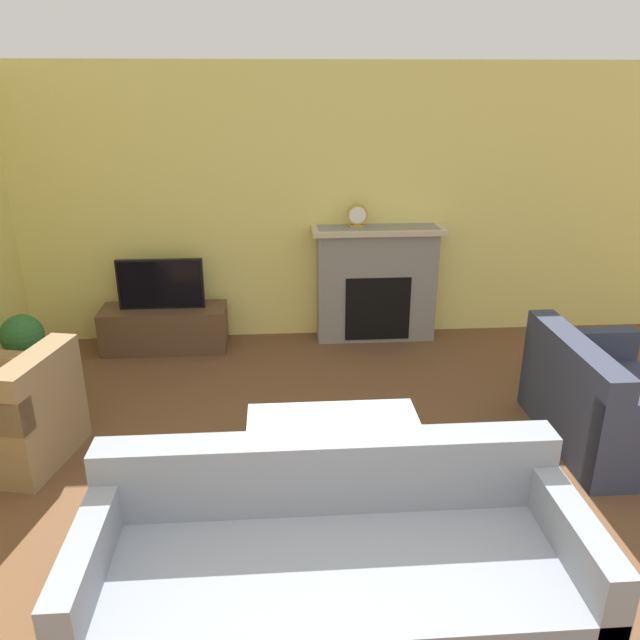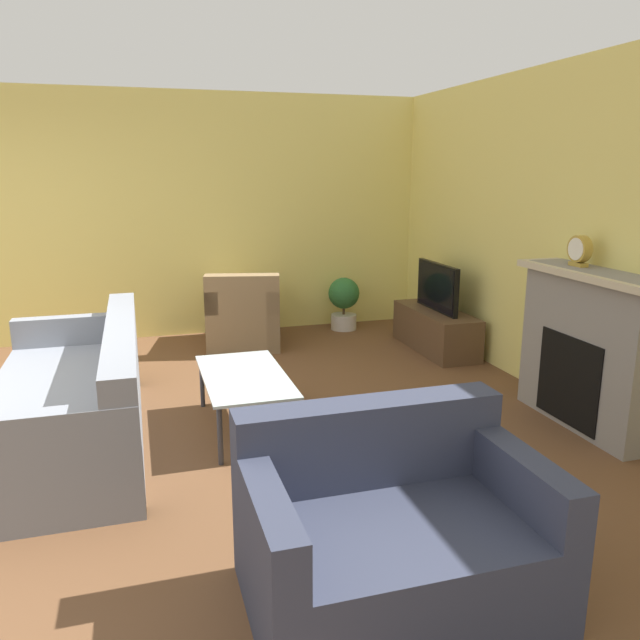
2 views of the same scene
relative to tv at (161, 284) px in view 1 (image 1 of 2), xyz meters
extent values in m
cube|color=#EADB72|center=(1.36, 0.33, 0.67)|extent=(8.54, 0.06, 2.70)
cube|color=gray|center=(2.13, 0.15, -0.09)|extent=(1.19, 0.31, 1.17)
cube|color=black|center=(2.13, -0.02, -0.31)|extent=(0.66, 0.01, 0.65)
cube|color=beige|center=(2.13, 0.12, 0.47)|extent=(1.31, 0.37, 0.05)
cube|color=brown|center=(0.00, 0.00, -0.46)|extent=(1.21, 0.44, 0.43)
cube|color=black|center=(0.00, 0.00, 0.00)|extent=(0.82, 0.05, 0.49)
cube|color=black|center=(0.00, -0.02, 0.00)|extent=(0.78, 0.01, 0.45)
cube|color=gray|center=(1.37, -3.51, -0.47)|extent=(2.37, 0.98, 0.42)
cube|color=gray|center=(1.37, -3.12, -0.06)|extent=(2.37, 0.20, 0.40)
cube|color=gray|center=(0.25, -3.51, -0.35)|extent=(0.14, 0.98, 0.66)
cube|color=gray|center=(2.48, -3.51, -0.35)|extent=(0.14, 0.98, 0.66)
cube|color=#33384C|center=(3.55, -1.99, -0.47)|extent=(0.89, 1.28, 0.42)
cube|color=#33384C|center=(3.21, -1.99, -0.06)|extent=(0.20, 1.28, 0.40)
cube|color=#33384C|center=(3.55, -1.42, -0.35)|extent=(0.89, 0.14, 0.66)
cube|color=#8C704C|center=(-0.83, -1.88, -0.47)|extent=(1.04, 0.94, 0.42)
cube|color=#8C704C|center=(-0.49, -1.96, -0.06)|extent=(0.36, 0.79, 0.40)
cube|color=#8C704C|center=(-0.76, -1.58, -0.35)|extent=(0.90, 0.33, 0.66)
cylinder|color=#333338|center=(0.94, -2.54, -0.48)|extent=(0.04, 0.04, 0.40)
cylinder|color=#333338|center=(2.01, -2.54, -0.48)|extent=(0.04, 0.04, 0.40)
cylinder|color=#333338|center=(0.94, -2.03, -0.48)|extent=(0.04, 0.04, 0.40)
cylinder|color=#333338|center=(2.01, -2.03, -0.48)|extent=(0.04, 0.04, 0.40)
cube|color=silver|center=(1.48, -2.28, -0.27)|extent=(1.14, 0.59, 0.02)
cylinder|color=beige|center=(-1.11, -0.65, -0.59)|extent=(0.30, 0.30, 0.18)
cylinder|color=#4C3823|center=(-1.11, -0.65, -0.44)|extent=(0.03, 0.03, 0.11)
sphere|color=#2D6B33|center=(-1.11, -0.65, -0.24)|extent=(0.37, 0.37, 0.37)
cube|color=#B79338|center=(1.92, 0.15, 0.51)|extent=(0.14, 0.07, 0.03)
cylinder|color=#B79338|center=(1.92, 0.15, 0.62)|extent=(0.20, 0.07, 0.20)
cylinder|color=white|center=(1.92, 0.11, 0.62)|extent=(0.16, 0.00, 0.16)
camera|label=1|loc=(1.13, -5.85, 1.84)|focal=35.00mm
camera|label=2|loc=(5.75, -2.98, 1.19)|focal=35.00mm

